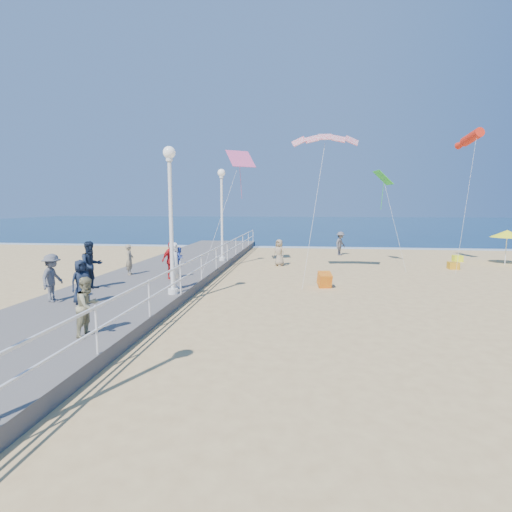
# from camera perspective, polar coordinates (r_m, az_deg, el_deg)

# --- Properties ---
(ground) EXTENTS (160.00, 160.00, 0.00)m
(ground) POSITION_cam_1_polar(r_m,az_deg,el_deg) (14.44, 9.01, -7.47)
(ground) COLOR #DEB974
(ground) RESTS_ON ground
(ocean) EXTENTS (160.00, 90.00, 0.05)m
(ocean) POSITION_cam_1_polar(r_m,az_deg,el_deg) (79.04, 7.30, 4.59)
(ocean) COLOR #0B2847
(ocean) RESTS_ON ground
(surf_line) EXTENTS (160.00, 1.20, 0.04)m
(surf_line) POSITION_cam_1_polar(r_m,az_deg,el_deg) (34.65, 7.79, 1.22)
(surf_line) COLOR white
(surf_line) RESTS_ON ground
(boardwalk) EXTENTS (5.00, 44.00, 0.40)m
(boardwalk) POSITION_cam_1_polar(r_m,az_deg,el_deg) (15.96, -19.13, -5.63)
(boardwalk) COLOR slate
(boardwalk) RESTS_ON ground
(railing) EXTENTS (0.05, 42.00, 0.55)m
(railing) POSITION_cam_1_polar(r_m,az_deg,el_deg) (14.85, -10.76, -2.16)
(railing) COLOR white
(railing) RESTS_ON boardwalk
(lamp_post_mid) EXTENTS (0.44, 0.44, 5.32)m
(lamp_post_mid) POSITION_cam_1_polar(r_m,az_deg,el_deg) (14.75, -12.10, 7.15)
(lamp_post_mid) COLOR white
(lamp_post_mid) RESTS_ON boardwalk
(lamp_post_far) EXTENTS (0.44, 0.44, 5.32)m
(lamp_post_far) POSITION_cam_1_polar(r_m,az_deg,el_deg) (23.45, -4.91, 7.28)
(lamp_post_far) COLOR white
(lamp_post_far) RESTS_ON boardwalk
(woman_holding_toddler) EXTENTS (0.54, 0.73, 1.83)m
(woman_holding_toddler) POSITION_cam_1_polar(r_m,az_deg,el_deg) (15.76, -11.47, -1.40)
(woman_holding_toddler) COLOR white
(woman_holding_toddler) RESTS_ON boardwalk
(toddler_held) EXTENTS (0.36, 0.43, 0.79)m
(toddler_held) POSITION_cam_1_polar(r_m,az_deg,el_deg) (15.81, -10.82, -0.16)
(toddler_held) COLOR #2F4BB0
(toddler_held) RESTS_ON boardwalk
(spectator_1) EXTENTS (0.65, 0.79, 1.49)m
(spectator_1) POSITION_cam_1_polar(r_m,az_deg,el_deg) (10.88, -22.88, -6.63)
(spectator_1) COLOR #989169
(spectator_1) RESTS_ON boardwalk
(spectator_2) EXTENTS (0.67, 1.09, 1.63)m
(spectator_2) POSITION_cam_1_polar(r_m,az_deg,el_deg) (15.15, -27.10, -2.79)
(spectator_2) COLOR #595A5E
(spectator_2) RESTS_ON boardwalk
(spectator_3) EXTENTS (0.84, 1.06, 1.68)m
(spectator_3) POSITION_cam_1_polar(r_m,az_deg,el_deg) (18.03, -12.04, -0.58)
(spectator_3) COLOR red
(spectator_3) RESTS_ON boardwalk
(spectator_4) EXTENTS (0.79, 0.86, 1.48)m
(spectator_4) POSITION_cam_1_polar(r_m,az_deg,el_deg) (14.36, -23.67, -3.42)
(spectator_4) COLOR #161F31
(spectator_4) RESTS_ON boardwalk
(spectator_6) EXTENTS (0.43, 0.57, 1.43)m
(spectator_6) POSITION_cam_1_polar(r_m,az_deg,el_deg) (19.61, -17.61, -0.50)
(spectator_6) COLOR gray
(spectator_6) RESTS_ON boardwalk
(spectator_7) EXTENTS (1.09, 1.15, 1.87)m
(spectator_7) POSITION_cam_1_polar(r_m,az_deg,el_deg) (16.74, -22.50, -1.24)
(spectator_7) COLOR #182336
(spectator_7) RESTS_ON boardwalk
(beach_walker_a) EXTENTS (1.15, 1.29, 1.74)m
(beach_walker_a) POSITION_cam_1_polar(r_m,az_deg,el_deg) (29.73, 11.97, 1.75)
(beach_walker_a) COLOR #5B5A5F
(beach_walker_a) RESTS_ON ground
(beach_walker_c) EXTENTS (0.94, 0.88, 1.61)m
(beach_walker_c) POSITION_cam_1_polar(r_m,az_deg,el_deg) (24.12, 3.32, 0.49)
(beach_walker_c) COLOR gray
(beach_walker_c) RESTS_ON ground
(box_kite) EXTENTS (0.68, 0.81, 0.74)m
(box_kite) POSITION_cam_1_polar(r_m,az_deg,el_deg) (18.02, 9.77, -3.55)
(box_kite) COLOR red
(box_kite) RESTS_ON ground
(beach_umbrella) EXTENTS (1.90, 1.90, 2.14)m
(beach_umbrella) POSITION_cam_1_polar(r_m,az_deg,el_deg) (28.91, 32.25, 2.71)
(beach_umbrella) COLOR white
(beach_umbrella) RESTS_ON ground
(beach_chair_left) EXTENTS (0.55, 0.55, 0.40)m
(beach_chair_left) POSITION_cam_1_polar(r_m,az_deg,el_deg) (25.60, 26.35, -1.23)
(beach_chair_left) COLOR orange
(beach_chair_left) RESTS_ON ground
(beach_chair_right) EXTENTS (0.55, 0.55, 0.40)m
(beach_chair_right) POSITION_cam_1_polar(r_m,az_deg,el_deg) (29.13, 26.84, -0.31)
(beach_chair_right) COLOR #EAF71A
(beach_chair_right) RESTS_ON ground
(kite_parafoil) EXTENTS (3.34, 0.94, 0.65)m
(kite_parafoil) POSITION_cam_1_polar(r_m,az_deg,el_deg) (20.79, 9.85, 16.43)
(kite_parafoil) COLOR red
(kite_windsock) EXTENTS (1.00, 2.65, 1.07)m
(kite_windsock) POSITION_cam_1_polar(r_m,az_deg,el_deg) (26.70, 28.48, 14.70)
(kite_windsock) COLOR red
(kite_diamond_pink) EXTENTS (1.82, 1.72, 1.04)m
(kite_diamond_pink) POSITION_cam_1_polar(r_m,az_deg,el_deg) (23.84, -2.21, 13.73)
(kite_diamond_pink) COLOR #D95084
(kite_diamond_green) EXTENTS (1.08, 1.34, 0.83)m
(kite_diamond_green) POSITION_cam_1_polar(r_m,az_deg,el_deg) (25.25, 17.69, 10.61)
(kite_diamond_green) COLOR green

